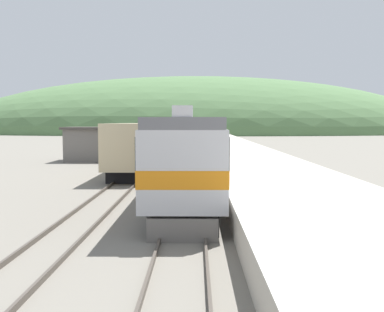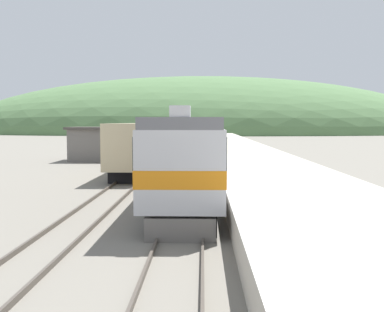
% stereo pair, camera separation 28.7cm
% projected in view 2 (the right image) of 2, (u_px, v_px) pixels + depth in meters
% --- Properties ---
extents(track_main, '(1.52, 180.00, 0.16)m').
position_uv_depth(track_main, '(198.00, 148.00, 65.00)').
color(track_main, '#4C443D').
rests_on(track_main, ground).
extents(track_siding, '(1.52, 180.00, 0.16)m').
position_uv_depth(track_siding, '(171.00, 148.00, 65.09)').
color(track_siding, '#4C443D').
rests_on(track_siding, ground).
extents(platform, '(6.60, 140.00, 1.07)m').
position_uv_depth(platform, '(245.00, 155.00, 44.90)').
color(platform, '#BCB5A5').
rests_on(platform, ground).
extents(distant_hills, '(174.27, 78.42, 39.83)m').
position_uv_depth(distant_hills, '(201.00, 133.00, 161.16)').
color(distant_hills, '#517547').
rests_on(distant_hills, ground).
extents(station_shed, '(6.52, 4.61, 3.33)m').
position_uv_depth(station_shed, '(103.00, 144.00, 44.29)').
color(station_shed, slate).
rests_on(station_shed, ground).
extents(express_train_lead_car, '(2.93, 21.99, 4.29)m').
position_uv_depth(express_train_lead_car, '(190.00, 152.00, 24.58)').
color(express_train_lead_car, black).
rests_on(express_train_lead_car, ground).
extents(carriage_second, '(2.92, 19.70, 3.93)m').
position_uv_depth(carriage_second, '(196.00, 138.00, 46.47)').
color(carriage_second, black).
rests_on(carriage_second, ground).
extents(carriage_third, '(2.92, 19.70, 3.93)m').
position_uv_depth(carriage_third, '(198.00, 133.00, 66.99)').
color(carriage_third, black).
rests_on(carriage_third, ground).
extents(siding_train, '(2.90, 43.84, 3.71)m').
position_uv_depth(siding_train, '(160.00, 140.00, 48.39)').
color(siding_train, black).
rests_on(siding_train, ground).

